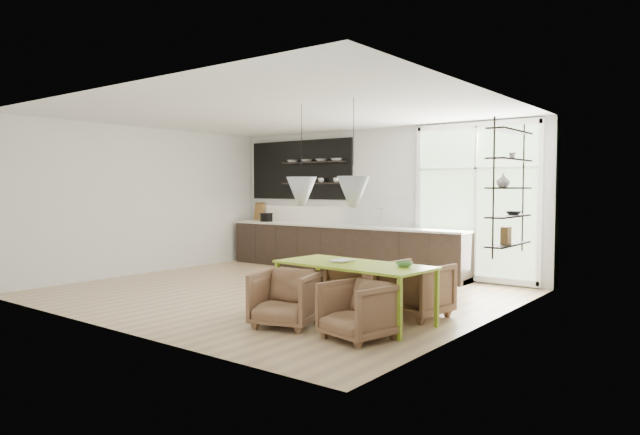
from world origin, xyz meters
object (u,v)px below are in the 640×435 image
(armchair_back_right, at_px, (416,289))
(wire_stool, at_px, (265,292))
(armchair_front_left, at_px, (286,299))
(armchair_front_right, at_px, (358,311))
(armchair_back_left, at_px, (358,284))
(dining_table, at_px, (354,267))

(armchair_back_right, relative_size, wire_stool, 1.70)
(armchair_front_left, height_order, armchair_front_right, armchair_front_left)
(armchair_back_left, xyz_separation_m, armchair_front_right, (0.97, -1.46, 0.01))
(armchair_front_right, bearing_deg, wire_stool, -176.81)
(armchair_front_right, relative_size, wire_stool, 1.51)
(armchair_back_left, bearing_deg, armchair_front_right, 128.43)
(armchair_front_right, distance_m, wire_stool, 1.70)
(armchair_back_left, relative_size, armchair_front_right, 0.98)
(armchair_back_right, bearing_deg, wire_stool, 41.38)
(dining_table, bearing_deg, wire_stool, -155.81)
(armchair_back_left, xyz_separation_m, armchair_back_right, (0.95, -0.07, 0.05))
(dining_table, bearing_deg, armchair_front_left, -119.78)
(dining_table, bearing_deg, armchair_back_left, 123.09)
(armchair_back_left, bearing_deg, armchair_back_right, -179.42)
(armchair_back_right, bearing_deg, armchair_front_right, 98.35)
(armchair_front_right, xyz_separation_m, wire_stool, (-1.68, 0.27, -0.02))
(dining_table, xyz_separation_m, armchair_front_left, (-0.49, -0.75, -0.35))
(armchair_back_right, height_order, wire_stool, armchair_back_right)
(armchair_front_left, bearing_deg, armchair_front_right, -14.38)
(armchair_front_left, height_order, wire_stool, armchair_front_left)
(armchair_front_left, bearing_deg, wire_stool, 136.87)
(armchair_back_left, relative_size, wire_stool, 1.49)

